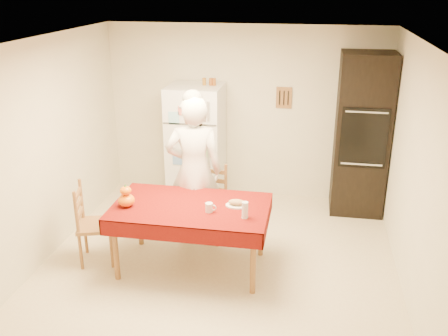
% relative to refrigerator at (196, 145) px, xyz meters
% --- Properties ---
extents(floor, '(4.50, 4.50, 0.00)m').
position_rel_refrigerator_xyz_m(floor, '(0.65, -1.88, -0.85)').
color(floor, '#C7B08F').
rests_on(floor, ground).
extents(room_shell, '(4.02, 4.52, 2.51)m').
position_rel_refrigerator_xyz_m(room_shell, '(0.65, -1.88, 0.77)').
color(room_shell, beige).
rests_on(room_shell, ground).
extents(refrigerator, '(0.75, 0.74, 1.70)m').
position_rel_refrigerator_xyz_m(refrigerator, '(0.00, 0.00, 0.00)').
color(refrigerator, white).
rests_on(refrigerator, floor).
extents(oven_cabinet, '(0.70, 0.62, 2.20)m').
position_rel_refrigerator_xyz_m(oven_cabinet, '(2.28, 0.05, 0.25)').
color(oven_cabinet, black).
rests_on(oven_cabinet, floor).
extents(dining_table, '(1.70, 1.00, 0.76)m').
position_rel_refrigerator_xyz_m(dining_table, '(0.36, -1.82, -0.16)').
color(dining_table, brown).
rests_on(dining_table, floor).
extents(chair_far, '(0.47, 0.45, 0.95)m').
position_rel_refrigerator_xyz_m(chair_far, '(0.41, -1.07, -0.34)').
color(chair_far, brown).
rests_on(chair_far, floor).
extents(chair_left, '(0.50, 0.52, 0.95)m').
position_rel_refrigerator_xyz_m(chair_left, '(-0.80, -1.89, -0.34)').
color(chair_left, brown).
rests_on(chair_left, floor).
extents(seated_woman, '(0.74, 0.54, 1.85)m').
position_rel_refrigerator_xyz_m(seated_woman, '(0.26, -1.21, 0.07)').
color(seated_woman, white).
rests_on(seated_woman, floor).
extents(coffee_mug, '(0.08, 0.08, 0.10)m').
position_rel_refrigerator_xyz_m(coffee_mug, '(0.59, -1.94, -0.04)').
color(coffee_mug, silver).
rests_on(coffee_mug, dining_table).
extents(pumpkin_lower, '(0.18, 0.18, 0.14)m').
position_rel_refrigerator_xyz_m(pumpkin_lower, '(-0.32, -1.96, -0.02)').
color(pumpkin_lower, '#EE4105').
rests_on(pumpkin_lower, dining_table).
extents(pumpkin_upper, '(0.12, 0.12, 0.09)m').
position_rel_refrigerator_xyz_m(pumpkin_upper, '(-0.32, -1.96, 0.10)').
color(pumpkin_upper, '#CE4904').
rests_on(pumpkin_upper, pumpkin_lower).
extents(wine_glass, '(0.07, 0.07, 0.18)m').
position_rel_refrigerator_xyz_m(wine_glass, '(0.98, -2.01, -0.00)').
color(wine_glass, silver).
rests_on(wine_glass, dining_table).
extents(bread_plate, '(0.24, 0.24, 0.02)m').
position_rel_refrigerator_xyz_m(bread_plate, '(0.86, -1.75, -0.08)').
color(bread_plate, white).
rests_on(bread_plate, dining_table).
extents(bread_loaf, '(0.18, 0.10, 0.06)m').
position_rel_refrigerator_xyz_m(bread_loaf, '(0.86, -1.75, -0.04)').
color(bread_loaf, tan).
rests_on(bread_loaf, bread_plate).
extents(spice_jar_left, '(0.05, 0.05, 0.10)m').
position_rel_refrigerator_xyz_m(spice_jar_left, '(0.12, 0.05, 0.90)').
color(spice_jar_left, '#8F5D1A').
rests_on(spice_jar_left, refrigerator).
extents(spice_jar_mid, '(0.05, 0.05, 0.10)m').
position_rel_refrigerator_xyz_m(spice_jar_mid, '(0.21, 0.05, 0.90)').
color(spice_jar_mid, brown).
rests_on(spice_jar_mid, refrigerator).
extents(spice_jar_right, '(0.05, 0.05, 0.10)m').
position_rel_refrigerator_xyz_m(spice_jar_right, '(0.26, 0.05, 0.90)').
color(spice_jar_right, brown).
rests_on(spice_jar_right, refrigerator).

